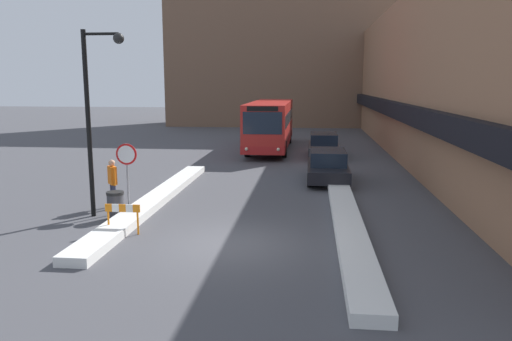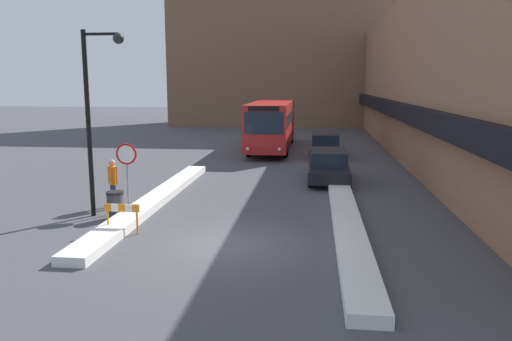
{
  "view_description": "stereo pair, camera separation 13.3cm",
  "coord_description": "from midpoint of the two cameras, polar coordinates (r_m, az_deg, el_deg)",
  "views": [
    {
      "loc": [
        2.34,
        -13.63,
        4.6
      ],
      "look_at": [
        0.3,
        5.05,
        1.29
      ],
      "focal_mm": 35.0,
      "sensor_mm": 36.0,
      "label": 1
    },
    {
      "loc": [
        2.47,
        -13.62,
        4.6
      ],
      "look_at": [
        0.3,
        5.05,
        1.29
      ],
      "focal_mm": 35.0,
      "sensor_mm": 36.0,
      "label": 2
    }
  ],
  "objects": [
    {
      "name": "ground_plane",
      "position": [
        14.58,
        -3.63,
        -8.42
      ],
      "size": [
        160.0,
        160.0,
        0.0
      ],
      "primitive_type": "plane",
      "color": "#47474C"
    },
    {
      "name": "pedestrian",
      "position": [
        19.24,
        -16.27,
        -0.93
      ],
      "size": [
        0.47,
        0.52,
        1.81
      ],
      "rotation": [
        0.0,
        0.0,
        -0.92
      ],
      "color": "#333851",
      "rests_on": "ground_plane"
    },
    {
      "name": "parked_car_middle",
      "position": [
        31.76,
        7.62,
        2.9
      ],
      "size": [
        1.91,
        4.77,
        1.47
      ],
      "color": "#38383D",
      "rests_on": "ground_plane"
    },
    {
      "name": "building_row_right",
      "position": [
        38.38,
        17.86,
        9.78
      ],
      "size": [
        5.5,
        60.0,
        9.59
      ],
      "color": "#996B4C",
      "rests_on": "ground_plane"
    },
    {
      "name": "street_lamp",
      "position": [
        17.78,
        -18.1,
        7.33
      ],
      "size": [
        1.46,
        0.36,
        6.33
      ],
      "color": "black",
      "rests_on": "ground_plane"
    },
    {
      "name": "snow_bank_right",
      "position": [
        17.12,
        10.05,
        -5.23
      ],
      "size": [
        0.9,
        15.11,
        0.3
      ],
      "color": "silver",
      "rests_on": "ground_plane"
    },
    {
      "name": "building_backdrop_far",
      "position": [
        55.97,
        3.86,
        14.18
      ],
      "size": [
        26.0,
        8.0,
        17.42
      ],
      "color": "brown",
      "rests_on": "ground_plane"
    },
    {
      "name": "city_bus",
      "position": [
        34.79,
        1.56,
        5.35
      ],
      "size": [
        2.63,
        11.96,
        3.31
      ],
      "color": "red",
      "rests_on": "ground_plane"
    },
    {
      "name": "trash_bin",
      "position": [
        17.76,
        -15.96,
        -3.82
      ],
      "size": [
        0.59,
        0.59,
        0.95
      ],
      "color": "#38383D",
      "rests_on": "ground_plane"
    },
    {
      "name": "snow_bank_left",
      "position": [
        19.8,
        -11.62,
        -3.24
      ],
      "size": [
        0.9,
        14.04,
        0.28
      ],
      "color": "silver",
      "rests_on": "ground_plane"
    },
    {
      "name": "parked_car_front",
      "position": [
        23.78,
        8.05,
        0.52
      ],
      "size": [
        1.9,
        4.62,
        1.47
      ],
      "color": "black",
      "rests_on": "ground_plane"
    },
    {
      "name": "stop_sign",
      "position": [
        18.38,
        -14.75,
        0.9
      ],
      "size": [
        0.76,
        0.08,
        2.48
      ],
      "color": "gray",
      "rests_on": "ground_plane"
    },
    {
      "name": "construction_barricade",
      "position": [
        15.89,
        -15.22,
        -4.7
      ],
      "size": [
        1.1,
        0.06,
        0.94
      ],
      "color": "orange",
      "rests_on": "ground_plane"
    }
  ]
}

